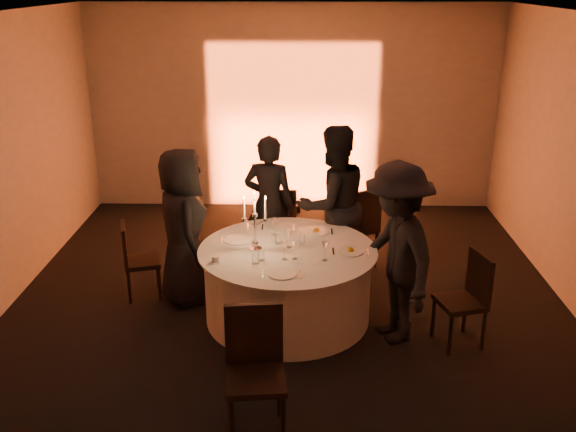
{
  "coord_description": "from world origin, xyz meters",
  "views": [
    {
      "loc": [
        0.13,
        -5.89,
        3.34
      ],
      "look_at": [
        0.0,
        0.2,
        1.05
      ],
      "focal_mm": 40.0,
      "sensor_mm": 36.0,
      "label": 1
    }
  ],
  "objects_px": {
    "coffee_cup": "(216,259)",
    "chair_back_right": "(359,223)",
    "guest_back_right": "(333,205)",
    "candelabra": "(255,230)",
    "chair_left": "(135,257)",
    "guest_left": "(183,227)",
    "guest_right": "(396,254)",
    "guest_back_left": "(269,204)",
    "chair_right": "(468,294)",
    "chair_back_left": "(280,220)",
    "banquet_table": "(288,284)",
    "chair_front": "(255,363)"
  },
  "relations": [
    {
      "from": "guest_left",
      "to": "candelabra",
      "type": "height_order",
      "value": "guest_left"
    },
    {
      "from": "guest_left",
      "to": "guest_back_right",
      "type": "height_order",
      "value": "guest_back_right"
    },
    {
      "from": "coffee_cup",
      "to": "guest_back_left",
      "type": "bearing_deg",
      "value": 73.75
    },
    {
      "from": "guest_left",
      "to": "candelabra",
      "type": "xyz_separation_m",
      "value": [
        0.8,
        -0.42,
        0.14
      ]
    },
    {
      "from": "guest_back_left",
      "to": "guest_right",
      "type": "relative_size",
      "value": 0.93
    },
    {
      "from": "chair_back_left",
      "to": "candelabra",
      "type": "height_order",
      "value": "candelabra"
    },
    {
      "from": "chair_left",
      "to": "guest_right",
      "type": "bearing_deg",
      "value": -121.96
    },
    {
      "from": "chair_left",
      "to": "guest_back_right",
      "type": "xyz_separation_m",
      "value": [
        2.16,
        0.51,
        0.44
      ]
    },
    {
      "from": "chair_left",
      "to": "guest_back_right",
      "type": "height_order",
      "value": "guest_back_right"
    },
    {
      "from": "chair_front",
      "to": "guest_right",
      "type": "distance_m",
      "value": 1.88
    },
    {
      "from": "guest_back_right",
      "to": "chair_front",
      "type": "bearing_deg",
      "value": 47.7
    },
    {
      "from": "chair_back_right",
      "to": "candelabra",
      "type": "distance_m",
      "value": 1.75
    },
    {
      "from": "chair_right",
      "to": "candelabra",
      "type": "height_order",
      "value": "candelabra"
    },
    {
      "from": "chair_front",
      "to": "chair_back_left",
      "type": "bearing_deg",
      "value": 82.1
    },
    {
      "from": "chair_right",
      "to": "chair_front",
      "type": "distance_m",
      "value": 2.31
    },
    {
      "from": "guest_left",
      "to": "candelabra",
      "type": "distance_m",
      "value": 0.91
    },
    {
      "from": "chair_left",
      "to": "chair_right",
      "type": "bearing_deg",
      "value": -120.28
    },
    {
      "from": "chair_back_right",
      "to": "chair_right",
      "type": "relative_size",
      "value": 1.11
    },
    {
      "from": "guest_right",
      "to": "guest_back_left",
      "type": "bearing_deg",
      "value": -159.43
    },
    {
      "from": "chair_front",
      "to": "guest_back_left",
      "type": "distance_m",
      "value": 2.92
    },
    {
      "from": "chair_back_left",
      "to": "guest_left",
      "type": "relative_size",
      "value": 0.58
    },
    {
      "from": "guest_left",
      "to": "chair_back_left",
      "type": "bearing_deg",
      "value": -64.34
    },
    {
      "from": "chair_front",
      "to": "guest_left",
      "type": "distance_m",
      "value": 2.32
    },
    {
      "from": "chair_back_left",
      "to": "guest_back_left",
      "type": "bearing_deg",
      "value": 64.97
    },
    {
      "from": "chair_right",
      "to": "guest_left",
      "type": "bearing_deg",
      "value": -122.44
    },
    {
      "from": "chair_right",
      "to": "guest_back_left",
      "type": "distance_m",
      "value": 2.56
    },
    {
      "from": "guest_back_right",
      "to": "coffee_cup",
      "type": "relative_size",
      "value": 16.6
    },
    {
      "from": "banquet_table",
      "to": "coffee_cup",
      "type": "bearing_deg",
      "value": -154.26
    },
    {
      "from": "chair_back_left",
      "to": "guest_right",
      "type": "relative_size",
      "value": 0.55
    },
    {
      "from": "chair_front",
      "to": "guest_right",
      "type": "relative_size",
      "value": 0.57
    },
    {
      "from": "chair_left",
      "to": "coffee_cup",
      "type": "xyz_separation_m",
      "value": [
        0.99,
        -0.76,
        0.32
      ]
    },
    {
      "from": "guest_back_left",
      "to": "guest_back_right",
      "type": "relative_size",
      "value": 0.91
    },
    {
      "from": "chair_left",
      "to": "chair_front",
      "type": "xyz_separation_m",
      "value": [
        1.46,
        -2.16,
        0.1
      ]
    },
    {
      "from": "banquet_table",
      "to": "guest_back_right",
      "type": "relative_size",
      "value": 0.99
    },
    {
      "from": "banquet_table",
      "to": "chair_back_left",
      "type": "relative_size",
      "value": 1.84
    },
    {
      "from": "chair_front",
      "to": "guest_back_right",
      "type": "distance_m",
      "value": 2.78
    },
    {
      "from": "chair_right",
      "to": "candelabra",
      "type": "xyz_separation_m",
      "value": [
        -2.04,
        0.42,
        0.47
      ]
    },
    {
      "from": "chair_left",
      "to": "chair_back_left",
      "type": "height_order",
      "value": "chair_back_left"
    },
    {
      "from": "guest_back_left",
      "to": "guest_right",
      "type": "height_order",
      "value": "guest_right"
    },
    {
      "from": "coffee_cup",
      "to": "chair_back_right",
      "type": "bearing_deg",
      "value": 46.1
    },
    {
      "from": "chair_right",
      "to": "coffee_cup",
      "type": "distance_m",
      "value": 2.42
    },
    {
      "from": "chair_left",
      "to": "chair_back_right",
      "type": "distance_m",
      "value": 2.62
    },
    {
      "from": "chair_left",
      "to": "guest_left",
      "type": "relative_size",
      "value": 0.5
    },
    {
      "from": "guest_right",
      "to": "guest_left",
      "type": "bearing_deg",
      "value": -128.22
    },
    {
      "from": "chair_front",
      "to": "candelabra",
      "type": "distance_m",
      "value": 1.76
    },
    {
      "from": "chair_right",
      "to": "coffee_cup",
      "type": "height_order",
      "value": "chair_right"
    },
    {
      "from": "guest_left",
      "to": "candelabra",
      "type": "relative_size",
      "value": 2.71
    },
    {
      "from": "chair_front",
      "to": "candelabra",
      "type": "relative_size",
      "value": 1.63
    },
    {
      "from": "chair_right",
      "to": "guest_left",
      "type": "height_order",
      "value": "guest_left"
    },
    {
      "from": "guest_back_right",
      "to": "candelabra",
      "type": "distance_m",
      "value": 1.26
    }
  ]
}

